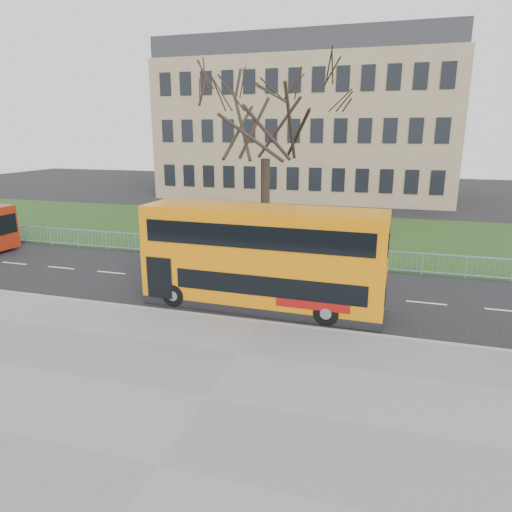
{
  "coord_description": "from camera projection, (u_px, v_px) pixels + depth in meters",
  "views": [
    {
      "loc": [
        4.23,
        -16.49,
        6.82
      ],
      "look_at": [
        -0.93,
        1.0,
        1.87
      ],
      "focal_mm": 32.0,
      "sensor_mm": 36.0,
      "label": 1
    }
  ],
  "objects": [
    {
      "name": "ground",
      "position": [
        271.0,
        309.0,
        18.2
      ],
      "size": [
        120.0,
        120.0,
        0.0
      ],
      "primitive_type": "plane",
      "color": "black",
      "rests_on": "ground"
    },
    {
      "name": "pavement",
      "position": [
        206.0,
        399.0,
        11.94
      ],
      "size": [
        80.0,
        10.5,
        0.12
      ],
      "primitive_type": "cube",
      "color": "slate",
      "rests_on": "ground"
    },
    {
      "name": "kerb",
      "position": [
        261.0,
        323.0,
        16.75
      ],
      "size": [
        80.0,
        0.2,
        0.14
      ],
      "primitive_type": "cube",
      "color": "gray",
      "rests_on": "ground"
    },
    {
      "name": "grass_verge",
      "position": [
        323.0,
        234.0,
        31.43
      ],
      "size": [
        80.0,
        15.4,
        0.08
      ],
      "primitive_type": "cube",
      "color": "#1C3914",
      "rests_on": "ground"
    },
    {
      "name": "guard_railing",
      "position": [
        303.0,
        255.0,
        24.17
      ],
      "size": [
        40.0,
        0.12,
        1.1
      ],
      "primitive_type": null,
      "color": "#7CA6DD",
      "rests_on": "ground"
    },
    {
      "name": "bare_tree",
      "position": [
        266.0,
        141.0,
        26.62
      ],
      "size": [
        8.76,
        8.76,
        12.52
      ],
      "primitive_type": null,
      "color": "black",
      "rests_on": "grass_verge"
    },
    {
      "name": "civic_building",
      "position": [
        308.0,
        131.0,
        50.14
      ],
      "size": [
        30.0,
        15.0,
        14.0
      ],
      "primitive_type": "cube",
      "color": "#8F735B",
      "rests_on": "ground"
    },
    {
      "name": "yellow_bus",
      "position": [
        262.0,
        256.0,
        17.91
      ],
      "size": [
        9.59,
        2.51,
        4.0
      ],
      "rotation": [
        0.0,
        0.0,
        -0.02
      ],
      "color": "orange",
      "rests_on": "ground"
    }
  ]
}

